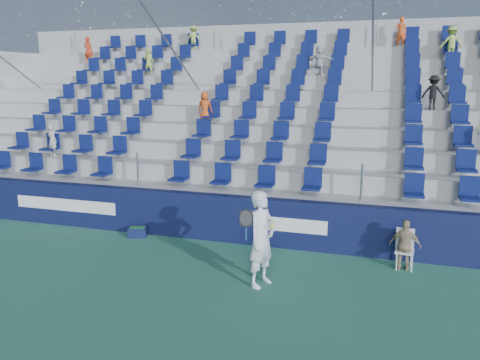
# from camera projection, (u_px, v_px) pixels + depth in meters

# --- Properties ---
(ground) EXTENTS (70.00, 70.00, 0.00)m
(ground) POSITION_uv_depth(u_px,v_px,m) (188.00, 294.00, 9.01)
(ground) COLOR #2E6D52
(ground) RESTS_ON ground
(sponsor_wall) EXTENTS (24.00, 0.32, 1.20)m
(sponsor_wall) POSITION_uv_depth(u_px,v_px,m) (237.00, 219.00, 11.83)
(sponsor_wall) COLOR #10153D
(sponsor_wall) RESTS_ON ground
(grandstand) EXTENTS (24.00, 8.17, 6.63)m
(grandstand) POSITION_uv_depth(u_px,v_px,m) (280.00, 136.00, 16.27)
(grandstand) COLOR #A8A8A3
(grandstand) RESTS_ON ground
(tennis_player) EXTENTS (0.74, 0.83, 1.95)m
(tennis_player) POSITION_uv_depth(u_px,v_px,m) (262.00, 239.00, 9.25)
(tennis_player) COLOR silver
(tennis_player) RESTS_ON ground
(line_judge_chair) EXTENTS (0.42, 0.43, 0.88)m
(line_judge_chair) POSITION_uv_depth(u_px,v_px,m) (405.00, 246.00, 10.23)
(line_judge_chair) COLOR white
(line_judge_chair) RESTS_ON ground
(line_judge) EXTENTS (0.69, 0.37, 1.12)m
(line_judge) POSITION_uv_depth(u_px,v_px,m) (405.00, 245.00, 10.08)
(line_judge) COLOR tan
(line_judge) RESTS_ON ground
(ball_bin) EXTENTS (0.54, 0.44, 0.26)m
(ball_bin) POSITION_uv_depth(u_px,v_px,m) (137.00, 232.00, 12.30)
(ball_bin) COLOR #10163D
(ball_bin) RESTS_ON ground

